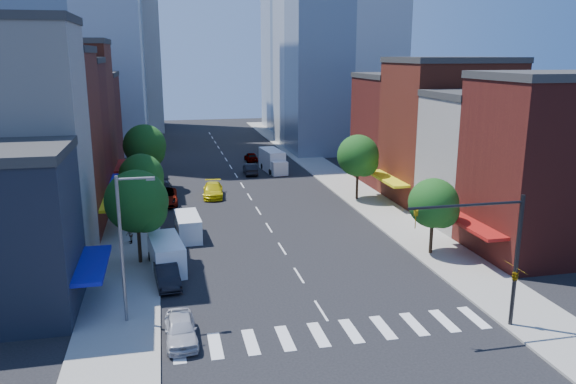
% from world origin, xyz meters
% --- Properties ---
extents(ground, '(220.00, 220.00, 0.00)m').
position_xyz_m(ground, '(0.00, 0.00, 0.00)').
color(ground, black).
rests_on(ground, ground).
extents(sidewalk_left, '(5.00, 120.00, 0.15)m').
position_xyz_m(sidewalk_left, '(-12.50, 40.00, 0.07)').
color(sidewalk_left, gray).
rests_on(sidewalk_left, ground).
extents(sidewalk_right, '(5.00, 120.00, 0.15)m').
position_xyz_m(sidewalk_right, '(12.50, 40.00, 0.07)').
color(sidewalk_right, gray).
rests_on(sidewalk_right, ground).
extents(crosswalk, '(19.00, 3.00, 0.01)m').
position_xyz_m(crosswalk, '(0.00, -3.00, 0.01)').
color(crosswalk, silver).
rests_on(crosswalk, ground).
extents(bldg_left_2, '(12.00, 9.00, 16.00)m').
position_xyz_m(bldg_left_2, '(-21.00, 20.50, 8.00)').
color(bldg_left_2, maroon).
rests_on(bldg_left_2, ground).
extents(bldg_left_3, '(12.00, 8.00, 15.00)m').
position_xyz_m(bldg_left_3, '(-21.00, 29.00, 7.50)').
color(bldg_left_3, '#521814').
rests_on(bldg_left_3, ground).
extents(bldg_left_4, '(12.00, 9.00, 17.00)m').
position_xyz_m(bldg_left_4, '(-21.00, 37.50, 8.50)').
color(bldg_left_4, maroon).
rests_on(bldg_left_4, ground).
extents(bldg_left_5, '(12.00, 10.00, 13.00)m').
position_xyz_m(bldg_left_5, '(-21.00, 47.00, 6.50)').
color(bldg_left_5, '#521814').
rests_on(bldg_left_5, ground).
extents(bldg_right_0, '(12.00, 9.00, 14.00)m').
position_xyz_m(bldg_right_0, '(21.00, 6.50, 7.00)').
color(bldg_right_0, '#521814').
rests_on(bldg_right_0, ground).
extents(bldg_right_1, '(12.00, 8.00, 12.00)m').
position_xyz_m(bldg_right_1, '(21.00, 15.00, 6.00)').
color(bldg_right_1, beige).
rests_on(bldg_right_1, ground).
extents(bldg_right_2, '(12.00, 10.00, 15.00)m').
position_xyz_m(bldg_right_2, '(21.00, 24.00, 7.50)').
color(bldg_right_2, maroon).
rests_on(bldg_right_2, ground).
extents(bldg_right_3, '(12.00, 10.00, 13.00)m').
position_xyz_m(bldg_right_3, '(21.00, 34.00, 6.50)').
color(bldg_right_3, '#521814').
rests_on(bldg_right_3, ground).
extents(traffic_signal, '(7.24, 2.24, 8.00)m').
position_xyz_m(traffic_signal, '(9.94, -4.50, 4.16)').
color(traffic_signal, black).
rests_on(traffic_signal, sidewalk_right).
extents(streetlight, '(2.25, 0.25, 9.00)m').
position_xyz_m(streetlight, '(-11.81, 1.00, 5.28)').
color(streetlight, slate).
rests_on(streetlight, sidewalk_left).
extents(tree_left_near, '(4.80, 4.80, 7.30)m').
position_xyz_m(tree_left_near, '(-11.35, 10.92, 4.87)').
color(tree_left_near, black).
rests_on(tree_left_near, sidewalk_left).
extents(tree_left_mid, '(4.20, 4.20, 6.65)m').
position_xyz_m(tree_left_mid, '(-11.35, 21.92, 4.53)').
color(tree_left_mid, black).
rests_on(tree_left_mid, sidewalk_left).
extents(tree_left_far, '(5.00, 5.00, 7.75)m').
position_xyz_m(tree_left_far, '(-11.35, 35.92, 5.20)').
color(tree_left_far, black).
rests_on(tree_left_far, sidewalk_left).
extents(tree_right_near, '(4.00, 4.00, 6.20)m').
position_xyz_m(tree_right_near, '(11.65, 7.92, 4.19)').
color(tree_right_near, black).
rests_on(tree_right_near, sidewalk_right).
extents(tree_right_far, '(4.60, 4.60, 7.20)m').
position_xyz_m(tree_right_far, '(11.65, 25.92, 4.86)').
color(tree_right_far, black).
rests_on(tree_right_far, sidewalk_right).
extents(parked_car_front, '(1.88, 4.42, 1.49)m').
position_xyz_m(parked_car_front, '(-8.85, -2.00, 0.75)').
color(parked_car_front, '#BAB9BF').
rests_on(parked_car_front, ground).
extents(parked_car_second, '(2.00, 4.64, 1.48)m').
position_xyz_m(parked_car_second, '(-9.50, 6.32, 0.74)').
color(parked_car_second, black).
rests_on(parked_car_second, ground).
extents(parked_car_third, '(2.72, 5.88, 1.63)m').
position_xyz_m(parked_car_third, '(-9.50, 28.93, 0.82)').
color(parked_car_third, '#999999').
rests_on(parked_car_third, ground).
extents(parked_car_rear, '(1.90, 4.49, 1.29)m').
position_xyz_m(parked_car_rear, '(-9.50, 34.03, 0.65)').
color(parked_car_rear, black).
rests_on(parked_car_rear, ground).
extents(cargo_van_near, '(2.89, 5.74, 2.34)m').
position_xyz_m(cargo_van_near, '(-9.48, 9.39, 1.16)').
color(cargo_van_near, white).
rests_on(cargo_van_near, ground).
extents(cargo_van_far, '(2.25, 5.03, 2.10)m').
position_xyz_m(cargo_van_far, '(-7.54, 16.57, 1.04)').
color(cargo_van_far, white).
rests_on(cargo_van_far, ground).
extents(taxi, '(2.70, 5.60, 1.57)m').
position_xyz_m(taxi, '(-4.06, 30.97, 0.79)').
color(taxi, '#D5C50B').
rests_on(taxi, ground).
extents(traffic_car_oncoming, '(1.69, 4.57, 1.50)m').
position_xyz_m(traffic_car_oncoming, '(1.98, 42.27, 0.75)').
color(traffic_car_oncoming, black).
rests_on(traffic_car_oncoming, ground).
extents(traffic_car_far, '(1.69, 4.15, 1.41)m').
position_xyz_m(traffic_car_far, '(3.54, 51.50, 0.71)').
color(traffic_car_far, '#999999').
rests_on(traffic_car_far, ground).
extents(box_truck, '(2.82, 7.53, 2.96)m').
position_xyz_m(box_truck, '(5.38, 43.57, 1.40)').
color(box_truck, silver).
rests_on(box_truck, ground).
extents(pedestrian_near, '(0.60, 0.70, 1.61)m').
position_xyz_m(pedestrian_near, '(-14.15, 10.20, 0.95)').
color(pedestrian_near, '#999999').
rests_on(pedestrian_near, sidewalk_left).
extents(pedestrian_far, '(0.69, 0.83, 1.56)m').
position_xyz_m(pedestrian_far, '(-12.52, 15.78, 0.93)').
color(pedestrian_far, '#999999').
rests_on(pedestrian_far, sidewalk_left).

